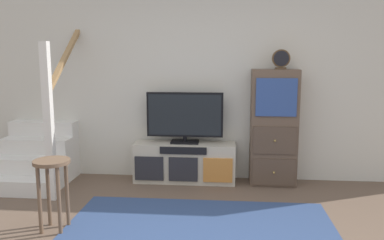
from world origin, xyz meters
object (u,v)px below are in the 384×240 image
media_console (185,162)px  side_cabinet (274,128)px  desk_clock (281,59)px  television (185,116)px  bar_stool_near (52,178)px

media_console → side_cabinet: (1.14, 0.01, 0.48)m
side_cabinet → desk_clock: 0.86m
media_console → television: 0.61m
side_cabinet → desk_clock: desk_clock is taller
side_cabinet → bar_stool_near: side_cabinet is taller
television → desk_clock: 1.40m
television → desk_clock: size_ratio=4.06×
side_cabinet → bar_stool_near: bearing=-144.6°
television → bar_stool_near: television is taller
side_cabinet → bar_stool_near: 2.73m
television → desk_clock: bearing=-1.4°
media_console → desk_clock: bearing=-0.2°
desk_clock → bar_stool_near: desk_clock is taller
desk_clock → bar_stool_near: 2.97m
television → side_cabinet: bearing=-0.7°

